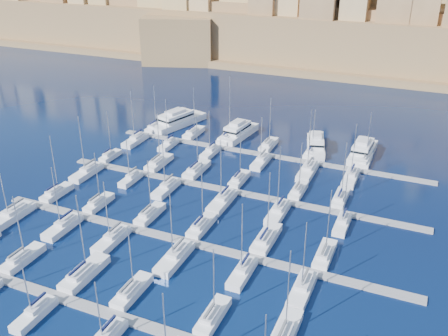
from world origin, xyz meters
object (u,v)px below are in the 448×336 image
at_px(motor_yacht_c, 316,144).
at_px(sailboat_2, 84,273).
at_px(motor_yacht_a, 177,120).
at_px(motor_yacht_b, 238,131).
at_px(sailboat_4, 213,316).
at_px(motor_yacht_d, 363,150).

bearing_deg(motor_yacht_c, sailboat_2, -108.22).
distance_m(motor_yacht_a, motor_yacht_c, 42.82).
height_order(motor_yacht_a, motor_yacht_b, same).
bearing_deg(sailboat_4, motor_yacht_d, 81.40).
height_order(sailboat_4, motor_yacht_a, sailboat_4).
distance_m(sailboat_4, motor_yacht_b, 73.98).
bearing_deg(motor_yacht_c, motor_yacht_a, 176.99).
distance_m(motor_yacht_a, motor_yacht_b, 20.42).
relative_size(motor_yacht_a, motor_yacht_b, 1.23).
bearing_deg(motor_yacht_b, motor_yacht_c, -1.59).
bearing_deg(sailboat_2, motor_yacht_b, 89.88).
bearing_deg(motor_yacht_d, sailboat_4, -98.60).
xyz_separation_m(sailboat_4, motor_yacht_b, (-23.90, 70.01, 1.00)).
xyz_separation_m(sailboat_4, motor_yacht_d, (10.60, 70.06, 1.00)).
relative_size(sailboat_2, motor_yacht_d, 0.96).
bearing_deg(sailboat_2, motor_yacht_d, 63.41).
bearing_deg(motor_yacht_b, motor_yacht_d, 0.08).
height_order(sailboat_4, motor_yacht_b, sailboat_4).
xyz_separation_m(motor_yacht_b, motor_yacht_c, (22.41, -0.62, 0.00)).
relative_size(motor_yacht_a, motor_yacht_c, 1.32).
distance_m(sailboat_2, motor_yacht_b, 69.14).
height_order(motor_yacht_a, motor_yacht_d, same).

